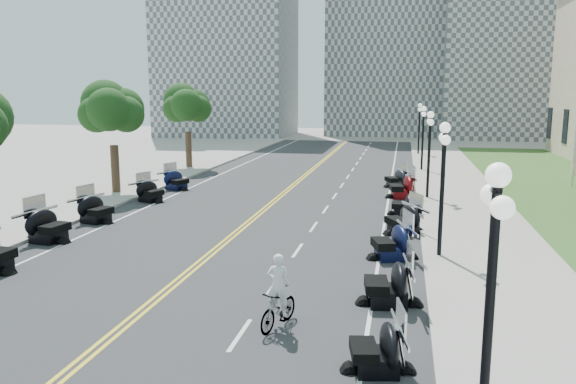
# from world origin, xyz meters

# --- Properties ---
(ground) EXTENTS (160.00, 160.00, 0.00)m
(ground) POSITION_xyz_m (0.00, 0.00, 0.00)
(ground) COLOR gray
(road) EXTENTS (16.00, 90.00, 0.01)m
(road) POSITION_xyz_m (0.00, 10.00, 0.00)
(road) COLOR #333335
(road) RESTS_ON ground
(centerline_yellow_a) EXTENTS (0.12, 90.00, 0.00)m
(centerline_yellow_a) POSITION_xyz_m (-0.12, 10.00, 0.01)
(centerline_yellow_a) COLOR yellow
(centerline_yellow_a) RESTS_ON road
(centerline_yellow_b) EXTENTS (0.12, 90.00, 0.00)m
(centerline_yellow_b) POSITION_xyz_m (0.12, 10.00, 0.01)
(centerline_yellow_b) COLOR yellow
(centerline_yellow_b) RESTS_ON road
(edge_line_north) EXTENTS (0.12, 90.00, 0.00)m
(edge_line_north) POSITION_xyz_m (6.40, 10.00, 0.01)
(edge_line_north) COLOR white
(edge_line_north) RESTS_ON road
(edge_line_south) EXTENTS (0.12, 90.00, 0.00)m
(edge_line_south) POSITION_xyz_m (-6.40, 10.00, 0.01)
(edge_line_south) COLOR white
(edge_line_south) RESTS_ON road
(lane_dash_5) EXTENTS (0.12, 2.00, 0.00)m
(lane_dash_5) POSITION_xyz_m (3.20, -4.00, 0.01)
(lane_dash_5) COLOR white
(lane_dash_5) RESTS_ON road
(lane_dash_6) EXTENTS (0.12, 2.00, 0.00)m
(lane_dash_6) POSITION_xyz_m (3.20, 0.00, 0.01)
(lane_dash_6) COLOR white
(lane_dash_6) RESTS_ON road
(lane_dash_7) EXTENTS (0.12, 2.00, 0.00)m
(lane_dash_7) POSITION_xyz_m (3.20, 4.00, 0.01)
(lane_dash_7) COLOR white
(lane_dash_7) RESTS_ON road
(lane_dash_8) EXTENTS (0.12, 2.00, 0.00)m
(lane_dash_8) POSITION_xyz_m (3.20, 8.00, 0.01)
(lane_dash_8) COLOR white
(lane_dash_8) RESTS_ON road
(lane_dash_9) EXTENTS (0.12, 2.00, 0.00)m
(lane_dash_9) POSITION_xyz_m (3.20, 12.00, 0.01)
(lane_dash_9) COLOR white
(lane_dash_9) RESTS_ON road
(lane_dash_10) EXTENTS (0.12, 2.00, 0.00)m
(lane_dash_10) POSITION_xyz_m (3.20, 16.00, 0.01)
(lane_dash_10) COLOR white
(lane_dash_10) RESTS_ON road
(lane_dash_11) EXTENTS (0.12, 2.00, 0.00)m
(lane_dash_11) POSITION_xyz_m (3.20, 20.00, 0.01)
(lane_dash_11) COLOR white
(lane_dash_11) RESTS_ON road
(lane_dash_12) EXTENTS (0.12, 2.00, 0.00)m
(lane_dash_12) POSITION_xyz_m (3.20, 24.00, 0.01)
(lane_dash_12) COLOR white
(lane_dash_12) RESTS_ON road
(lane_dash_13) EXTENTS (0.12, 2.00, 0.00)m
(lane_dash_13) POSITION_xyz_m (3.20, 28.00, 0.01)
(lane_dash_13) COLOR white
(lane_dash_13) RESTS_ON road
(lane_dash_14) EXTENTS (0.12, 2.00, 0.00)m
(lane_dash_14) POSITION_xyz_m (3.20, 32.00, 0.01)
(lane_dash_14) COLOR white
(lane_dash_14) RESTS_ON road
(lane_dash_15) EXTENTS (0.12, 2.00, 0.00)m
(lane_dash_15) POSITION_xyz_m (3.20, 36.00, 0.01)
(lane_dash_15) COLOR white
(lane_dash_15) RESTS_ON road
(lane_dash_16) EXTENTS (0.12, 2.00, 0.00)m
(lane_dash_16) POSITION_xyz_m (3.20, 40.00, 0.01)
(lane_dash_16) COLOR white
(lane_dash_16) RESTS_ON road
(lane_dash_17) EXTENTS (0.12, 2.00, 0.00)m
(lane_dash_17) POSITION_xyz_m (3.20, 44.00, 0.01)
(lane_dash_17) COLOR white
(lane_dash_17) RESTS_ON road
(lane_dash_18) EXTENTS (0.12, 2.00, 0.00)m
(lane_dash_18) POSITION_xyz_m (3.20, 48.00, 0.01)
(lane_dash_18) COLOR white
(lane_dash_18) RESTS_ON road
(lane_dash_19) EXTENTS (0.12, 2.00, 0.00)m
(lane_dash_19) POSITION_xyz_m (3.20, 52.00, 0.01)
(lane_dash_19) COLOR white
(lane_dash_19) RESTS_ON road
(sidewalk_north) EXTENTS (5.00, 90.00, 0.15)m
(sidewalk_north) POSITION_xyz_m (10.50, 10.00, 0.07)
(sidewalk_north) COLOR #9E9991
(sidewalk_north) RESTS_ON ground
(sidewalk_south) EXTENTS (5.00, 90.00, 0.15)m
(sidewalk_south) POSITION_xyz_m (-10.50, 10.00, 0.07)
(sidewalk_south) COLOR #9E9991
(sidewalk_south) RESTS_ON ground
(distant_block_a) EXTENTS (18.00, 14.00, 26.00)m
(distant_block_a) POSITION_xyz_m (-18.00, 62.00, 13.00)
(distant_block_a) COLOR gray
(distant_block_a) RESTS_ON ground
(distant_block_b) EXTENTS (16.00, 12.00, 30.00)m
(distant_block_b) POSITION_xyz_m (4.00, 68.00, 15.00)
(distant_block_b) COLOR gray
(distant_block_b) RESTS_ON ground
(distant_block_c) EXTENTS (20.00, 14.00, 22.00)m
(distant_block_c) POSITION_xyz_m (22.00, 65.00, 11.00)
(distant_block_c) COLOR gray
(distant_block_c) RESTS_ON ground
(street_lamp_1) EXTENTS (0.50, 1.20, 4.90)m
(street_lamp_1) POSITION_xyz_m (8.60, -8.00, 2.60)
(street_lamp_1) COLOR black
(street_lamp_1) RESTS_ON sidewalk_north
(street_lamp_2) EXTENTS (0.50, 1.20, 4.90)m
(street_lamp_2) POSITION_xyz_m (8.60, 4.00, 2.60)
(street_lamp_2) COLOR black
(street_lamp_2) RESTS_ON sidewalk_north
(street_lamp_3) EXTENTS (0.50, 1.20, 4.90)m
(street_lamp_3) POSITION_xyz_m (8.60, 16.00, 2.60)
(street_lamp_3) COLOR black
(street_lamp_3) RESTS_ON sidewalk_north
(street_lamp_4) EXTENTS (0.50, 1.20, 4.90)m
(street_lamp_4) POSITION_xyz_m (8.60, 28.00, 2.60)
(street_lamp_4) COLOR black
(street_lamp_4) RESTS_ON sidewalk_north
(street_lamp_5) EXTENTS (0.50, 1.20, 4.90)m
(street_lamp_5) POSITION_xyz_m (8.60, 40.00, 2.60)
(street_lamp_5) COLOR black
(street_lamp_5) RESTS_ON sidewalk_north
(tree_3) EXTENTS (4.80, 4.80, 9.20)m
(tree_3) POSITION_xyz_m (-10.00, 14.00, 4.75)
(tree_3) COLOR #235619
(tree_3) RESTS_ON sidewalk_south
(tree_4) EXTENTS (4.80, 4.80, 9.20)m
(tree_4) POSITION_xyz_m (-10.00, 26.00, 4.75)
(tree_4) COLOR #235619
(tree_4) RESTS_ON sidewalk_south
(motorcycle_n_4) EXTENTS (2.12, 2.12, 1.27)m
(motorcycle_n_4) POSITION_xyz_m (6.73, -5.22, 0.63)
(motorcycle_n_4) COLOR black
(motorcycle_n_4) RESTS_ON road
(motorcycle_n_5) EXTENTS (2.35, 2.35, 1.47)m
(motorcycle_n_5) POSITION_xyz_m (6.85, -1.11, 0.74)
(motorcycle_n_5) COLOR black
(motorcycle_n_5) RESTS_ON road
(motorcycle_n_6) EXTENTS (2.65, 2.65, 1.48)m
(motorcycle_n_6) POSITION_xyz_m (6.85, 3.59, 0.74)
(motorcycle_n_6) COLOR black
(motorcycle_n_6) RESTS_ON road
(motorcycle_n_7) EXTENTS (2.82, 2.82, 1.46)m
(motorcycle_n_7) POSITION_xyz_m (7.26, 7.53, 0.73)
(motorcycle_n_7) COLOR black
(motorcycle_n_7) RESTS_ON road
(motorcycle_n_8) EXTENTS (1.86, 1.86, 1.28)m
(motorcycle_n_8) POSITION_xyz_m (7.25, 11.44, 0.64)
(motorcycle_n_8) COLOR black
(motorcycle_n_8) RESTS_ON road
(motorcycle_n_9) EXTENTS (2.55, 2.55, 1.55)m
(motorcycle_n_9) POSITION_xyz_m (7.16, 16.15, 0.77)
(motorcycle_n_9) COLOR #590A0C
(motorcycle_n_9) RESTS_ON road
(motorcycle_n_10) EXTENTS (2.54, 2.54, 1.33)m
(motorcycle_n_10) POSITION_xyz_m (6.75, 20.05, 0.66)
(motorcycle_n_10) COLOR black
(motorcycle_n_10) RESTS_ON road
(motorcycle_s_6) EXTENTS (2.49, 2.49, 1.56)m
(motorcycle_s_6) POSITION_xyz_m (-7.22, 3.19, 0.78)
(motorcycle_s_6) COLOR black
(motorcycle_s_6) RESTS_ON road
(motorcycle_s_7) EXTENTS (2.51, 2.51, 1.45)m
(motorcycle_s_7) POSITION_xyz_m (-7.17, 6.82, 0.73)
(motorcycle_s_7) COLOR black
(motorcycle_s_7) RESTS_ON road
(motorcycle_s_8) EXTENTS (2.52, 2.52, 1.34)m
(motorcycle_s_8) POSITION_xyz_m (-6.89, 12.16, 0.67)
(motorcycle_s_8) COLOR black
(motorcycle_s_8) RESTS_ON road
(motorcycle_s_9) EXTENTS (2.61, 2.61, 1.38)m
(motorcycle_s_9) POSITION_xyz_m (-7.00, 16.23, 0.69)
(motorcycle_s_9) COLOR black
(motorcycle_s_9) RESTS_ON road
(bicycle) EXTENTS (1.02, 1.85, 1.07)m
(bicycle) POSITION_xyz_m (4.07, -3.34, 0.54)
(bicycle) COLOR #A51414
(bicycle) RESTS_ON road
(cyclist_rider) EXTENTS (0.62, 0.40, 1.69)m
(cyclist_rider) POSITION_xyz_m (4.07, -3.34, 1.91)
(cyclist_rider) COLOR white
(cyclist_rider) RESTS_ON bicycle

